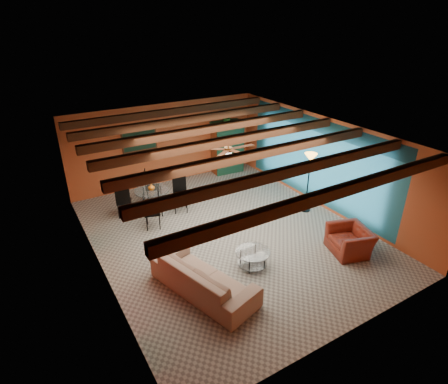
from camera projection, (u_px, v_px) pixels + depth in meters
room at (226, 148)px, 8.86m from camera, size 6.52×8.01×2.71m
sofa at (204, 278)px, 7.64m from camera, size 1.58×2.57×0.70m
armchair at (350, 240)px, 8.94m from camera, size 1.11×1.19×0.64m
coffee_table at (252, 259)px, 8.46m from camera, size 0.85×0.85×0.41m
dining_table at (152, 197)px, 10.60m from camera, size 2.57×2.57×1.04m
armoire at (227, 148)px, 13.28m from camera, size 1.07×0.58×1.81m
floor_lamp at (308, 183)px, 10.58m from camera, size 0.43×0.43×1.80m
ceiling_fan at (228, 149)px, 8.78m from camera, size 1.50×1.50×0.44m
painting at (139, 140)px, 11.73m from camera, size 1.05×0.03×0.65m
potted_plant at (227, 117)px, 12.78m from camera, size 0.44×0.39×0.47m
vase at (151, 178)px, 10.33m from camera, size 0.22×0.22×0.19m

